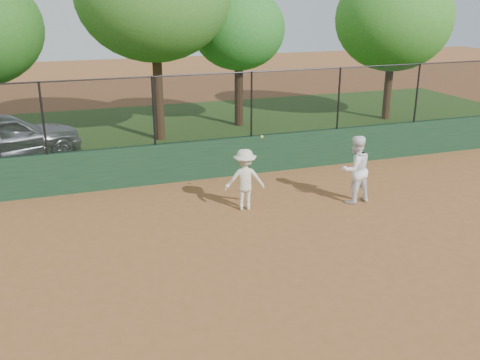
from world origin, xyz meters
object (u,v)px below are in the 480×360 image
object	(u,v)px
parked_car	(5,137)
player_second	(355,169)
tree_3	(239,30)
tree_4	(394,19)
player_main	(245,180)

from	to	relation	value
parked_car	player_second	bearing A→B (deg)	-148.18
tree_3	tree_4	world-z (taller)	tree_4
player_second	player_main	xyz separation A→B (m)	(-2.96, 0.50, -0.11)
player_second	player_main	size ratio (longest dim) A/B	0.93
tree_3	tree_4	distance (m)	6.84
player_second	tree_4	distance (m)	11.52
parked_car	player_main	size ratio (longest dim) A/B	2.45
player_second	tree_3	distance (m)	10.12
tree_3	player_second	bearing A→B (deg)	-90.28
parked_car	tree_3	distance (m)	10.01
player_second	tree_3	bearing A→B (deg)	-96.98
parked_car	player_main	world-z (taller)	player_main
player_main	tree_4	bearing A→B (deg)	39.80
tree_4	parked_car	bearing A→B (deg)	-174.85
tree_3	parked_car	bearing A→B (deg)	-165.12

